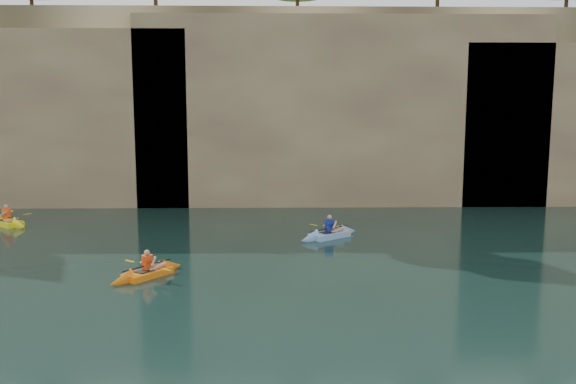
{
  "coord_description": "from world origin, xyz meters",
  "views": [
    {
      "loc": [
        -1.92,
        -10.91,
        5.29
      ],
      "look_at": [
        -1.56,
        6.05,
        3.0
      ],
      "focal_mm": 35.0,
      "sensor_mm": 36.0,
      "label": 1
    }
  ],
  "objects": [
    {
      "name": "kayaker_orange",
      "position": [
        -6.2,
        7.29,
        0.14
      ],
      "size": [
        2.35,
        2.78,
        1.13
      ],
      "rotation": [
        0.0,
        0.0,
        0.92
      ],
      "color": "orange",
      "rests_on": "ground"
    },
    {
      "name": "sea_cave_center",
      "position": [
        -4.0,
        21.95,
        1.6
      ],
      "size": [
        3.5,
        1.0,
        3.2
      ],
      "primitive_type": "cube",
      "color": "black",
      "rests_on": "ground"
    },
    {
      "name": "cliff_slab_center",
      "position": [
        2.0,
        22.6,
        5.7
      ],
      "size": [
        24.0,
        2.4,
        11.4
      ],
      "primitive_type": "cube",
      "color": "tan",
      "rests_on": "ground"
    },
    {
      "name": "kayaker_yellow",
      "position": [
        -15.07,
        16.3,
        0.16
      ],
      "size": [
        2.96,
        2.51,
        1.29
      ],
      "rotation": [
        0.0,
        0.0,
        -0.65
      ],
      "color": "yellow",
      "rests_on": "ground"
    },
    {
      "name": "sea_cave_west",
      "position": [
        -18.0,
        21.95,
        2.0
      ],
      "size": [
        4.5,
        1.0,
        4.0
      ],
      "primitive_type": "cube",
      "color": "black",
      "rests_on": "ground"
    },
    {
      "name": "kayaker_ltblue_mid",
      "position": [
        0.41,
        13.18,
        0.16
      ],
      "size": [
        3.06,
        2.67,
        1.26
      ],
      "rotation": [
        0.0,
        0.0,
        0.68
      ],
      "color": "#86B3E0",
      "rests_on": "ground"
    },
    {
      "name": "cliff",
      "position": [
        0.0,
        30.0,
        6.0
      ],
      "size": [
        70.0,
        16.0,
        12.0
      ],
      "primitive_type": "cube",
      "color": "tan",
      "rests_on": "ground"
    },
    {
      "name": "ground",
      "position": [
        0.0,
        0.0,
        0.0
      ],
      "size": [
        160.0,
        160.0,
        0.0
      ],
      "primitive_type": "plane",
      "color": "black",
      "rests_on": "ground"
    },
    {
      "name": "sea_cave_east",
      "position": [
        10.0,
        21.95,
        2.25
      ],
      "size": [
        5.0,
        1.0,
        4.5
      ],
      "primitive_type": "cube",
      "color": "black",
      "rests_on": "ground"
    }
  ]
}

